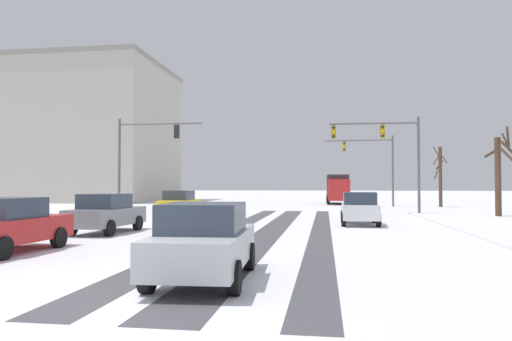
{
  "coord_description": "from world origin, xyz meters",
  "views": [
    {
      "loc": [
        3.86,
        -7.67,
        2.01
      ],
      "look_at": [
        0.0,
        18.67,
        2.8
      ],
      "focal_mm": 33.06,
      "sensor_mm": 36.0,
      "label": 1
    }
  ],
  "objects_px": {
    "box_truck_delivery": "(338,188)",
    "bare_tree_sidewalk_mid": "(499,171)",
    "car_red_fourth": "(8,225)",
    "car_white_second": "(360,208)",
    "traffic_signal_far_right": "(373,158)",
    "bare_tree_sidewalk_far": "(440,175)",
    "car_yellow_cab_lead": "(179,203)",
    "car_grey_third": "(106,213)",
    "car_silver_fifth": "(204,241)",
    "traffic_signal_near_right": "(387,145)",
    "office_building_far_left_block": "(50,134)",
    "traffic_signal_near_left": "(142,149)"
  },
  "relations": [
    {
      "from": "box_truck_delivery",
      "to": "bare_tree_sidewalk_mid",
      "type": "distance_m",
      "value": 20.56
    },
    {
      "from": "car_red_fourth",
      "to": "bare_tree_sidewalk_mid",
      "type": "distance_m",
      "value": 27.84
    },
    {
      "from": "car_white_second",
      "to": "car_red_fourth",
      "type": "height_order",
      "value": "same"
    },
    {
      "from": "traffic_signal_far_right",
      "to": "bare_tree_sidewalk_far",
      "type": "relative_size",
      "value": 1.2
    },
    {
      "from": "car_yellow_cab_lead",
      "to": "box_truck_delivery",
      "type": "height_order",
      "value": "box_truck_delivery"
    },
    {
      "from": "car_yellow_cab_lead",
      "to": "car_grey_third",
      "type": "xyz_separation_m",
      "value": [
        0.26,
        -10.8,
        0.0
      ]
    },
    {
      "from": "bare_tree_sidewalk_mid",
      "to": "box_truck_delivery",
      "type": "bearing_deg",
      "value": 117.97
    },
    {
      "from": "car_yellow_cab_lead",
      "to": "car_grey_third",
      "type": "distance_m",
      "value": 10.8
    },
    {
      "from": "car_silver_fifth",
      "to": "traffic_signal_near_right",
      "type": "bearing_deg",
      "value": 73.7
    },
    {
      "from": "traffic_signal_far_right",
      "to": "car_yellow_cab_lead",
      "type": "xyz_separation_m",
      "value": [
        -13.69,
        -15.1,
        -3.63
      ]
    },
    {
      "from": "box_truck_delivery",
      "to": "bare_tree_sidewalk_mid",
      "type": "bearing_deg",
      "value": -62.03
    },
    {
      "from": "box_truck_delivery",
      "to": "car_red_fourth",
      "type": "bearing_deg",
      "value": -105.83
    },
    {
      "from": "box_truck_delivery",
      "to": "office_building_far_left_block",
      "type": "bearing_deg",
      "value": 172.78
    },
    {
      "from": "traffic_signal_far_right",
      "to": "car_red_fourth",
      "type": "xyz_separation_m",
      "value": [
        -13.64,
        -31.75,
        -3.63
      ]
    },
    {
      "from": "car_silver_fifth",
      "to": "bare_tree_sidewalk_far",
      "type": "distance_m",
      "value": 36.93
    },
    {
      "from": "traffic_signal_near_left",
      "to": "traffic_signal_far_right",
      "type": "bearing_deg",
      "value": 40.08
    },
    {
      "from": "car_yellow_cab_lead",
      "to": "car_red_fourth",
      "type": "distance_m",
      "value": 16.65
    },
    {
      "from": "car_white_second",
      "to": "bare_tree_sidewalk_mid",
      "type": "height_order",
      "value": "bare_tree_sidewalk_mid"
    },
    {
      "from": "traffic_signal_near_left",
      "to": "car_yellow_cab_lead",
      "type": "relative_size",
      "value": 1.58
    },
    {
      "from": "car_silver_fifth",
      "to": "office_building_far_left_block",
      "type": "relative_size",
      "value": 0.14
    },
    {
      "from": "bare_tree_sidewalk_far",
      "to": "car_silver_fifth",
      "type": "bearing_deg",
      "value": -110.25
    },
    {
      "from": "car_white_second",
      "to": "box_truck_delivery",
      "type": "height_order",
      "value": "box_truck_delivery"
    },
    {
      "from": "bare_tree_sidewalk_far",
      "to": "office_building_far_left_block",
      "type": "xyz_separation_m",
      "value": [
        -44.27,
        10.11,
        5.43
      ]
    },
    {
      "from": "car_silver_fifth",
      "to": "office_building_far_left_block",
      "type": "xyz_separation_m",
      "value": [
        -31.51,
        44.71,
        7.47
      ]
    },
    {
      "from": "box_truck_delivery",
      "to": "car_white_second",
      "type": "bearing_deg",
      "value": -89.13
    },
    {
      "from": "traffic_signal_near_right",
      "to": "car_grey_third",
      "type": "height_order",
      "value": "traffic_signal_near_right"
    },
    {
      "from": "car_red_fourth",
      "to": "office_building_far_left_block",
      "type": "distance_m",
      "value": 49.07
    },
    {
      "from": "traffic_signal_near_left",
      "to": "car_red_fourth",
      "type": "bearing_deg",
      "value": -80.22
    },
    {
      "from": "traffic_signal_near_right",
      "to": "bare_tree_sidewalk_far",
      "type": "xyz_separation_m",
      "value": [
        6.15,
        11.96,
        -1.78
      ]
    },
    {
      "from": "traffic_signal_near_left",
      "to": "bare_tree_sidewalk_mid",
      "type": "xyz_separation_m",
      "value": [
        23.23,
        1.37,
        -1.57
      ]
    },
    {
      "from": "traffic_signal_near_right",
      "to": "traffic_signal_far_right",
      "type": "xyz_separation_m",
      "value": [
        0.3,
        12.15,
        -0.2
      ]
    },
    {
      "from": "car_white_second",
      "to": "car_red_fourth",
      "type": "xyz_separation_m",
      "value": [
        -10.94,
        -11.47,
        0.0
      ]
    },
    {
      "from": "traffic_signal_near_left",
      "to": "car_red_fourth",
      "type": "height_order",
      "value": "traffic_signal_near_left"
    },
    {
      "from": "car_yellow_cab_lead",
      "to": "bare_tree_sidewalk_far",
      "type": "bearing_deg",
      "value": 37.36
    },
    {
      "from": "car_silver_fifth",
      "to": "bare_tree_sidewalk_mid",
      "type": "height_order",
      "value": "bare_tree_sidewalk_mid"
    },
    {
      "from": "car_grey_third",
      "to": "bare_tree_sidewalk_mid",
      "type": "distance_m",
      "value": 24.03
    },
    {
      "from": "car_white_second",
      "to": "car_silver_fifth",
      "type": "bearing_deg",
      "value": -106.23
    },
    {
      "from": "car_silver_fifth",
      "to": "box_truck_delivery",
      "type": "relative_size",
      "value": 0.56
    },
    {
      "from": "traffic_signal_far_right",
      "to": "office_building_far_left_block",
      "type": "relative_size",
      "value": 0.22
    },
    {
      "from": "car_red_fourth",
      "to": "car_silver_fifth",
      "type": "relative_size",
      "value": 0.99
    },
    {
      "from": "car_white_second",
      "to": "box_truck_delivery",
      "type": "bearing_deg",
      "value": 90.87
    },
    {
      "from": "car_white_second",
      "to": "car_silver_fifth",
      "type": "xyz_separation_m",
      "value": [
        -4.22,
        -14.49,
        0.0
      ]
    },
    {
      "from": "bare_tree_sidewalk_far",
      "to": "traffic_signal_far_right",
      "type": "bearing_deg",
      "value": 178.22
    },
    {
      "from": "traffic_signal_near_left",
      "to": "office_building_far_left_block",
      "type": "bearing_deg",
      "value": 132.2
    },
    {
      "from": "car_grey_third",
      "to": "bare_tree_sidewalk_mid",
      "type": "relative_size",
      "value": 0.74
    },
    {
      "from": "car_silver_fifth",
      "to": "bare_tree_sidewalk_mid",
      "type": "bearing_deg",
      "value": 58.67
    },
    {
      "from": "traffic_signal_near_left",
      "to": "traffic_signal_near_right",
      "type": "bearing_deg",
      "value": 6.6
    },
    {
      "from": "box_truck_delivery",
      "to": "car_silver_fifth",
      "type": "bearing_deg",
      "value": -95.43
    },
    {
      "from": "traffic_signal_far_right",
      "to": "car_red_fourth",
      "type": "distance_m",
      "value": 34.75
    },
    {
      "from": "car_yellow_cab_lead",
      "to": "bare_tree_sidewalk_mid",
      "type": "distance_m",
      "value": 20.47
    }
  ]
}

